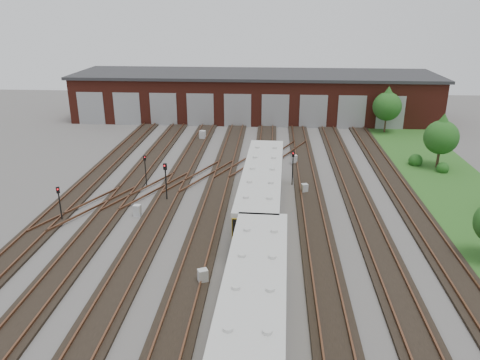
{
  "coord_description": "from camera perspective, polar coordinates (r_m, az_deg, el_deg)",
  "views": [
    {
      "loc": [
        2.67,
        -27.3,
        15.44
      ],
      "look_at": [
        0.14,
        8.32,
        2.0
      ],
      "focal_mm": 35.0,
      "sensor_mm": 36.0,
      "label": 1
    }
  ],
  "objects": [
    {
      "name": "bush_2",
      "position": [
        49.79,
        23.51,
        1.52
      ],
      "size": [
        1.2,
        1.2,
        1.2
      ],
      "primitive_type": "sphere",
      "color": "#144815",
      "rests_on": "ground"
    },
    {
      "name": "signal_mast_1",
      "position": [
        42.69,
        -11.48,
        1.62
      ],
      "size": [
        0.27,
        0.26,
        2.88
      ],
      "rotation": [
        0.0,
        0.0,
        0.4
      ],
      "color": "black",
      "rests_on": "ground"
    },
    {
      "name": "relay_cabinet_0",
      "position": [
        37.18,
        -12.42,
        -3.65
      ],
      "size": [
        0.58,
        0.49,
        0.92
      ],
      "primitive_type": "cube",
      "rotation": [
        0.0,
        0.0,
        -0.06
      ],
      "color": "#B1B5B7",
      "rests_on": "ground"
    },
    {
      "name": "metro_train",
      "position": [
        22.08,
        1.56,
        -16.74
      ],
      "size": [
        3.38,
        48.3,
        3.35
      ],
      "rotation": [
        0.0,
        0.0,
        -0.03
      ],
      "color": "black",
      "rests_on": "ground"
    },
    {
      "name": "maintenance_shed",
      "position": [
        68.43,
        1.77,
        10.32
      ],
      "size": [
        51.0,
        12.5,
        6.35
      ],
      "color": "#581F16",
      "rests_on": "ground"
    },
    {
      "name": "bush_1",
      "position": [
        50.96,
        20.64,
        2.45
      ],
      "size": [
        1.38,
        1.38,
        1.38
      ],
      "primitive_type": "sphere",
      "color": "#144815",
      "rests_on": "ground"
    },
    {
      "name": "relay_cabinet_3",
      "position": [
        48.42,
        6.62,
        2.48
      ],
      "size": [
        0.63,
        0.55,
        0.95
      ],
      "primitive_type": "cube",
      "rotation": [
        0.0,
        0.0,
        0.14
      ],
      "color": "#B1B5B7",
      "rests_on": "ground"
    },
    {
      "name": "grass_verge",
      "position": [
        43.54,
        25.79,
        -2.27
      ],
      "size": [
        8.0,
        55.0,
        0.05
      ],
      "primitive_type": "cube",
      "color": "#24511B",
      "rests_on": "ground"
    },
    {
      "name": "track_network",
      "position": [
        31.95,
        -1.55,
        -8.06
      ],
      "size": [
        30.4,
        70.0,
        0.33
      ],
      "color": "black",
      "rests_on": "ground"
    },
    {
      "name": "relay_cabinet_2",
      "position": [
        28.1,
        -4.54,
        -11.66
      ],
      "size": [
        0.7,
        0.65,
        0.93
      ],
      "primitive_type": "cube",
      "rotation": [
        0.0,
        0.0,
        0.43
      ],
      "color": "#B1B5B7",
      "rests_on": "ground"
    },
    {
      "name": "signal_mast_0",
      "position": [
        37.39,
        -21.18,
        -2.22
      ],
      "size": [
        0.28,
        0.27,
        2.8
      ],
      "rotation": [
        0.0,
        0.0,
        0.41
      ],
      "color": "black",
      "rests_on": "ground"
    },
    {
      "name": "relay_cabinet_1",
      "position": [
        57.11,
        -4.59,
        5.47
      ],
      "size": [
        0.76,
        0.67,
        1.14
      ],
      "primitive_type": "cube",
      "rotation": [
        0.0,
        0.0,
        -0.16
      ],
      "color": "#B1B5B7",
      "rests_on": "ground"
    },
    {
      "name": "signal_mast_3",
      "position": [
        42.29,
        6.46,
        1.98
      ],
      "size": [
        0.26,
        0.24,
        3.16
      ],
      "rotation": [
        0.0,
        0.0,
        -0.18
      ],
      "color": "black",
      "rests_on": "ground"
    },
    {
      "name": "signal_mast_2",
      "position": [
        38.92,
        -9.05,
        0.35
      ],
      "size": [
        0.3,
        0.28,
        3.31
      ],
      "rotation": [
        0.0,
        0.0,
        -0.22
      ],
      "color": "black",
      "rests_on": "ground"
    },
    {
      "name": "tree_0",
      "position": [
        62.38,
        17.54,
        8.94
      ],
      "size": [
        3.58,
        3.58,
        5.93
      ],
      "color": "#382719",
      "rests_on": "ground"
    },
    {
      "name": "relay_cabinet_4",
      "position": [
        40.99,
        7.86,
        -1.06
      ],
      "size": [
        0.64,
        0.59,
        0.87
      ],
      "primitive_type": "cube",
      "rotation": [
        0.0,
        0.0,
        0.37
      ],
      "color": "#B1B5B7",
      "rests_on": "ground"
    },
    {
      "name": "ground",
      "position": [
        31.48,
        -1.35,
        -8.76
      ],
      "size": [
        120.0,
        120.0,
        0.0
      ],
      "primitive_type": "plane",
      "color": "#464341",
      "rests_on": "ground"
    },
    {
      "name": "tree_1",
      "position": [
        50.21,
        23.39,
        5.25
      ],
      "size": [
        3.36,
        3.36,
        5.56
      ],
      "color": "#382719",
      "rests_on": "ground"
    }
  ]
}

